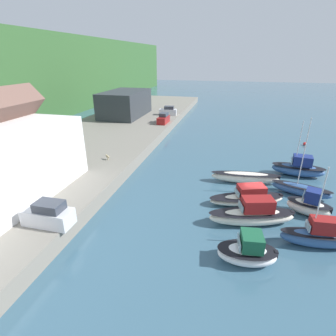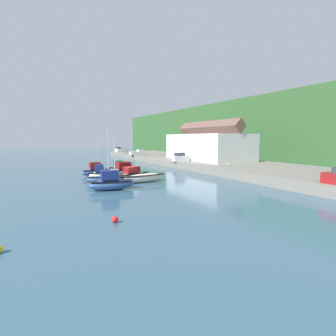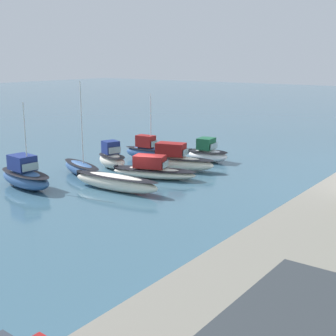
{
  "view_description": "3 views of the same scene",
  "coord_description": "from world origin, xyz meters",
  "px_view_note": "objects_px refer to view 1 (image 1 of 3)",
  "views": [
    {
      "loc": [
        -27.23,
        3.14,
        14.79
      ],
      "look_at": [
        1.79,
        10.35,
        2.1
      ],
      "focal_mm": 28.0,
      "sensor_mm": 36.0,
      "label": 1
    },
    {
      "loc": [
        44.72,
        -16.57,
        7.39
      ],
      "look_at": [
        -0.31,
        7.83,
        1.57
      ],
      "focal_mm": 28.0,
      "sensor_mm": 36.0,
      "label": 2
    },
    {
      "loc": [
        32.39,
        27.27,
        11.04
      ],
      "look_at": [
        3.66,
        5.94,
        2.58
      ],
      "focal_mm": 50.0,
      "sensor_mm": 36.0,
      "label": 3
    }
  ],
  "objects_px": {
    "parked_car_1": "(163,119)",
    "moored_boat_6": "(301,189)",
    "moored_boat_3": "(245,177)",
    "mooring_buoy_0": "(305,144)",
    "moored_boat_0": "(248,252)",
    "parked_car_2": "(168,111)",
    "moored_boat_2": "(248,197)",
    "moored_boat_7": "(299,168)",
    "moored_boat_1": "(253,215)",
    "parked_car_3": "(48,215)",
    "dog_on_quay": "(108,156)",
    "moored_boat_4": "(317,236)",
    "moored_boat_5": "(309,205)"
  },
  "relations": [
    {
      "from": "moored_boat_3",
      "to": "moored_boat_2",
      "type": "bearing_deg",
      "value": 175.6
    },
    {
      "from": "moored_boat_3",
      "to": "mooring_buoy_0",
      "type": "relative_size",
      "value": 14.92
    },
    {
      "from": "moored_boat_5",
      "to": "parked_car_1",
      "type": "height_order",
      "value": "parked_car_1"
    },
    {
      "from": "moored_boat_5",
      "to": "parked_car_3",
      "type": "height_order",
      "value": "parked_car_3"
    },
    {
      "from": "moored_boat_0",
      "to": "moored_boat_1",
      "type": "xyz_separation_m",
      "value": [
        5.37,
        -0.61,
        0.07
      ]
    },
    {
      "from": "moored_boat_2",
      "to": "mooring_buoy_0",
      "type": "bearing_deg",
      "value": -43.55
    },
    {
      "from": "moored_boat_1",
      "to": "parked_car_3",
      "type": "distance_m",
      "value": 18.35
    },
    {
      "from": "moored_boat_0",
      "to": "moored_boat_5",
      "type": "bearing_deg",
      "value": -42.91
    },
    {
      "from": "moored_boat_4",
      "to": "moored_boat_6",
      "type": "relative_size",
      "value": 0.8
    },
    {
      "from": "moored_boat_7",
      "to": "moored_boat_4",
      "type": "bearing_deg",
      "value": -178.88
    },
    {
      "from": "moored_boat_1",
      "to": "dog_on_quay",
      "type": "distance_m",
      "value": 20.89
    },
    {
      "from": "moored_boat_4",
      "to": "parked_car_3",
      "type": "height_order",
      "value": "moored_boat_4"
    },
    {
      "from": "moored_boat_7",
      "to": "mooring_buoy_0",
      "type": "distance_m",
      "value": 15.1
    },
    {
      "from": "moored_boat_6",
      "to": "parked_car_2",
      "type": "distance_m",
      "value": 40.77
    },
    {
      "from": "moored_boat_6",
      "to": "parked_car_1",
      "type": "distance_m",
      "value": 33.47
    },
    {
      "from": "moored_boat_3",
      "to": "moored_boat_0",
      "type": "bearing_deg",
      "value": 173.73
    },
    {
      "from": "moored_boat_5",
      "to": "mooring_buoy_0",
      "type": "distance_m",
      "value": 25.01
    },
    {
      "from": "moored_boat_0",
      "to": "parked_car_1",
      "type": "xyz_separation_m",
      "value": [
        36.98,
        16.54,
        1.62
      ]
    },
    {
      "from": "moored_boat_2",
      "to": "parked_car_2",
      "type": "xyz_separation_m",
      "value": [
        36.38,
        17.91,
        1.8
      ]
    },
    {
      "from": "moored_boat_7",
      "to": "mooring_buoy_0",
      "type": "relative_size",
      "value": 12.68
    },
    {
      "from": "moored_boat_1",
      "to": "moored_boat_3",
      "type": "distance_m",
      "value": 9.09
    },
    {
      "from": "dog_on_quay",
      "to": "mooring_buoy_0",
      "type": "relative_size",
      "value": 1.41
    },
    {
      "from": "moored_boat_7",
      "to": "parked_car_1",
      "type": "distance_m",
      "value": 30.09
    },
    {
      "from": "mooring_buoy_0",
      "to": "dog_on_quay",
      "type": "bearing_deg",
      "value": 122.95
    },
    {
      "from": "dog_on_quay",
      "to": "moored_boat_6",
      "type": "bearing_deg",
      "value": -57.74
    },
    {
      "from": "parked_car_1",
      "to": "mooring_buoy_0",
      "type": "distance_m",
      "value": 27.98
    },
    {
      "from": "moored_boat_2",
      "to": "parked_car_3",
      "type": "relative_size",
      "value": 2.03
    },
    {
      "from": "parked_car_3",
      "to": "dog_on_quay",
      "type": "xyz_separation_m",
      "value": [
        15.21,
        2.03,
        -0.46
      ]
    },
    {
      "from": "moored_boat_2",
      "to": "parked_car_2",
      "type": "bearing_deg",
      "value": 7.0
    },
    {
      "from": "moored_boat_2",
      "to": "parked_car_1",
      "type": "distance_m",
      "value": 32.55
    },
    {
      "from": "moored_boat_2",
      "to": "moored_boat_3",
      "type": "distance_m",
      "value": 5.27
    },
    {
      "from": "moored_boat_7",
      "to": "moored_boat_1",
      "type": "bearing_deg",
      "value": 160.0
    },
    {
      "from": "parked_car_1",
      "to": "moored_boat_6",
      "type": "bearing_deg",
      "value": 134.54
    },
    {
      "from": "moored_boat_5",
      "to": "moored_boat_7",
      "type": "relative_size",
      "value": 0.61
    },
    {
      "from": "moored_boat_4",
      "to": "moored_boat_5",
      "type": "height_order",
      "value": "moored_boat_4"
    },
    {
      "from": "moored_boat_1",
      "to": "moored_boat_7",
      "type": "bearing_deg",
      "value": -42.01
    },
    {
      "from": "moored_boat_4",
      "to": "dog_on_quay",
      "type": "height_order",
      "value": "moored_boat_4"
    },
    {
      "from": "mooring_buoy_0",
      "to": "parked_car_2",
      "type": "bearing_deg",
      "value": 66.35
    },
    {
      "from": "moored_boat_4",
      "to": "mooring_buoy_0",
      "type": "bearing_deg",
      "value": -14.24
    },
    {
      "from": "moored_boat_7",
      "to": "mooring_buoy_0",
      "type": "height_order",
      "value": "moored_boat_7"
    },
    {
      "from": "moored_boat_4",
      "to": "moored_boat_7",
      "type": "bearing_deg",
      "value": -9.32
    },
    {
      "from": "moored_boat_2",
      "to": "moored_boat_4",
      "type": "distance_m",
      "value": 7.99
    },
    {
      "from": "moored_boat_0",
      "to": "parked_car_2",
      "type": "relative_size",
      "value": 1.11
    },
    {
      "from": "moored_boat_7",
      "to": "dog_on_quay",
      "type": "xyz_separation_m",
      "value": [
        -4.57,
        25.55,
        1.04
      ]
    },
    {
      "from": "moored_boat_2",
      "to": "mooring_buoy_0",
      "type": "height_order",
      "value": "moored_boat_2"
    },
    {
      "from": "moored_boat_4",
      "to": "mooring_buoy_0",
      "type": "relative_size",
      "value": 12.32
    },
    {
      "from": "parked_car_2",
      "to": "parked_car_3",
      "type": "height_order",
      "value": "same"
    },
    {
      "from": "moored_boat_3",
      "to": "moored_boat_4",
      "type": "xyz_separation_m",
      "value": [
        -11.14,
        -5.52,
        0.25
      ]
    },
    {
      "from": "moored_boat_2",
      "to": "moored_boat_6",
      "type": "distance_m",
      "value": 6.93
    },
    {
      "from": "moored_boat_3",
      "to": "parked_car_2",
      "type": "xyz_separation_m",
      "value": [
        31.11,
        17.81,
        1.79
      ]
    }
  ]
}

